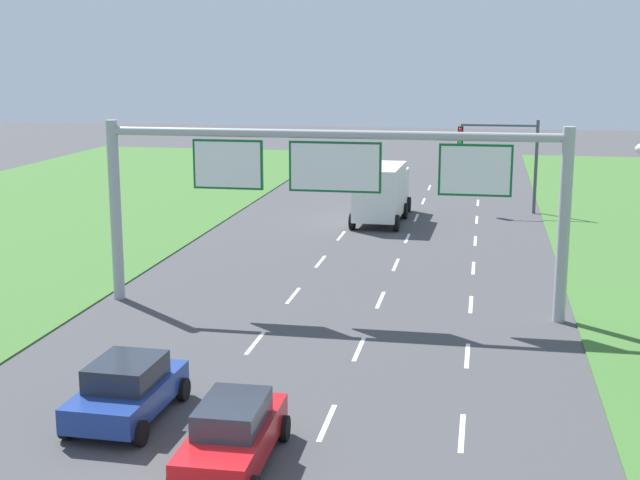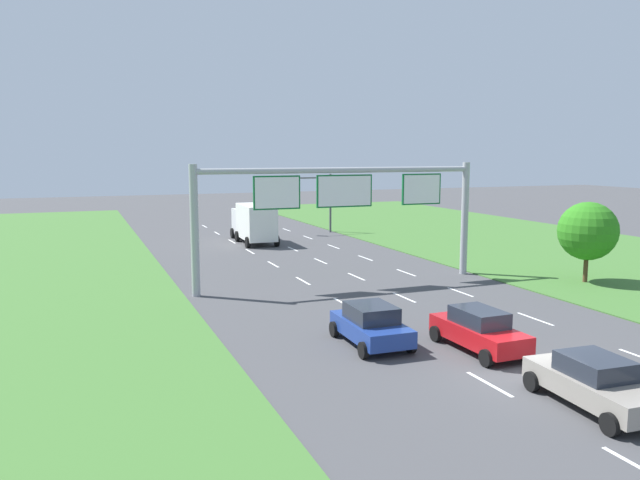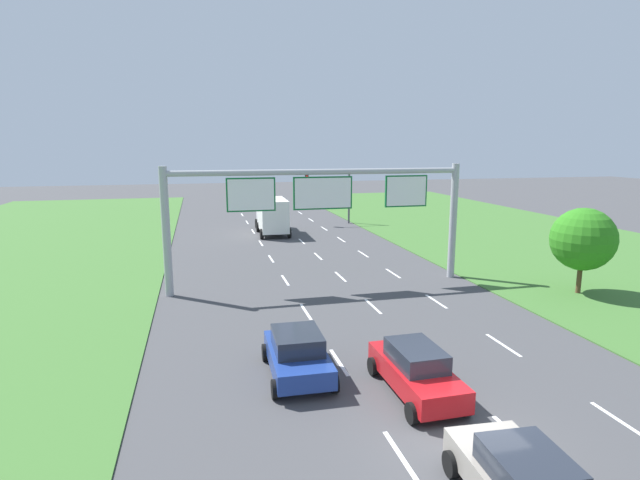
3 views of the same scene
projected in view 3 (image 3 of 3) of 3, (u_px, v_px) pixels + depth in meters
ground_plane at (461, 448)px, 13.50m from camera, size 200.00×200.00×0.00m
lane_dashes_inner_left at (294, 294)px, 27.42m from camera, size 0.14×68.40×0.01m
lane_dashes_inner_right at (355, 290)px, 28.23m from camera, size 0.14×68.40×0.01m
lane_dashes_slip at (412, 286)px, 29.04m from camera, size 0.14×68.40×0.01m
car_near_red at (416, 370)px, 16.32m from camera, size 2.02×4.40×1.63m
car_mid_lane at (297, 353)px, 17.62m from camera, size 2.28×4.13×1.62m
box_truck at (272, 215)px, 46.22m from camera, size 2.84×7.40×3.29m
sign_gantry at (322, 202)px, 28.23m from camera, size 17.24×0.44×7.00m
traffic_light_mast at (331, 187)px, 51.28m from camera, size 4.76×0.49×5.60m
roadside_tree_mid at (583, 239)px, 26.95m from camera, size 3.40×3.40×4.77m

